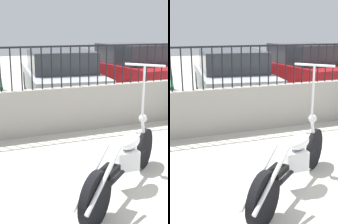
{
  "view_description": "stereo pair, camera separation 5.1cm",
  "coord_description": "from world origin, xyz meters",
  "views": [
    {
      "loc": [
        -2.29,
        -2.45,
        1.92
      ],
      "look_at": [
        -0.67,
        1.74,
        0.7
      ],
      "focal_mm": 50.0,
      "sensor_mm": 36.0,
      "label": 1
    },
    {
      "loc": [
        -2.24,
        -2.47,
        1.92
      ],
      "look_at": [
        -0.67,
        1.74,
        0.7
      ],
      "focal_mm": 50.0,
      "sensor_mm": 36.0,
      "label": 2
    }
  ],
  "objects": [
    {
      "name": "low_wall",
      "position": [
        0.0,
        2.98,
        0.42
      ],
      "size": [
        8.3,
        0.18,
        0.85
      ],
      "color": "#9E998E",
      "rests_on": "ground_plane"
    },
    {
      "name": "car_silver",
      "position": [
        0.11,
        5.56,
        0.68
      ],
      "size": [
        2.18,
        4.36,
        1.36
      ],
      "rotation": [
        0.0,
        0.0,
        1.46
      ],
      "color": "black",
      "rests_on": "ground_plane"
    },
    {
      "name": "fence_railing",
      "position": [
        -0.0,
        2.98,
        1.36
      ],
      "size": [
        8.3,
        0.04,
        0.77
      ],
      "color": "black",
      "rests_on": "low_wall"
    },
    {
      "name": "motorcycle_black",
      "position": [
        -0.67,
        0.5,
        0.38
      ],
      "size": [
        1.72,
        1.47,
        1.49
      ],
      "rotation": [
        0.0,
        0.0,
        0.7
      ],
      "color": "black",
      "rests_on": "ground_plane"
    },
    {
      "name": "car_red",
      "position": [
        2.47,
        5.84,
        0.73
      ],
      "size": [
        2.29,
        4.18,
        1.46
      ],
      "rotation": [
        0.0,
        0.0,
        1.67
      ],
      "color": "black",
      "rests_on": "ground_plane"
    }
  ]
}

